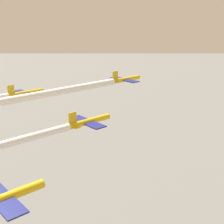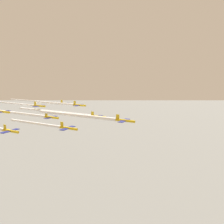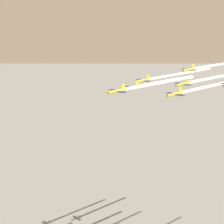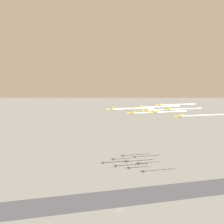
% 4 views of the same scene
% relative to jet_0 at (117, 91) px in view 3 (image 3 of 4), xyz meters
% --- Properties ---
extents(jet_0, '(7.79, 7.61, 2.67)m').
position_rel_jet_0_xyz_m(jet_0, '(0.00, 0.00, 0.00)').
color(jet_0, gold).
extents(jet_1, '(7.79, 7.61, 2.67)m').
position_rel_jet_0_xyz_m(jet_1, '(-12.25, 17.90, -2.11)').
color(jet_1, gold).
extents(jet_2, '(7.79, 7.61, 2.67)m').
position_rel_jet_0_xyz_m(jet_2, '(-21.60, -2.01, -2.72)').
color(jet_2, gold).
extents(jet_4, '(7.79, 7.61, 2.67)m').
position_rel_jet_0_xyz_m(jet_4, '(-33.86, 15.89, -2.25)').
color(jet_4, gold).
extents(jet_5, '(7.79, 7.61, 2.67)m').
position_rel_jet_0_xyz_m(jet_5, '(-43.20, -4.03, -3.53)').
color(jet_5, gold).
extents(jet_8, '(7.79, 7.61, 2.67)m').
position_rel_jet_0_xyz_m(jet_8, '(-55.46, 13.88, 0.60)').
color(jet_8, gold).
extents(smoke_trail_0, '(36.67, 18.17, 1.36)m').
position_rel_jet_0_xyz_m(smoke_trail_0, '(-21.35, 10.02, -0.04)').
color(smoke_trail_0, white).
extents(smoke_trail_1, '(44.76, 21.92, 1.29)m').
position_rel_jet_0_xyz_m(smoke_trail_1, '(-37.67, 29.83, -2.15)').
color(smoke_trail_1, white).
extents(smoke_trail_2, '(26.02, 12.98, 1.09)m').
position_rel_jet_0_xyz_m(smoke_trail_2, '(-37.69, 5.54, -2.76)').
color(smoke_trail_2, white).
extents(smoke_trail_4, '(39.57, 19.51, 1.33)m').
position_rel_jet_0_xyz_m(smoke_trail_4, '(-56.66, 26.59, -2.29)').
color(smoke_trail_4, white).
extents(smoke_trail_5, '(43.39, 21.24, 1.23)m').
position_rel_jet_0_xyz_m(smoke_trail_5, '(-67.94, 7.59, -3.57)').
color(smoke_trail_5, white).
extents(smoke_trail_8, '(38.11, 18.78, 1.26)m').
position_rel_jet_0_xyz_m(smoke_trail_8, '(-77.55, 24.25, 0.56)').
color(smoke_trail_8, white).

